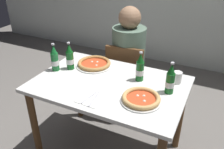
{
  "coord_description": "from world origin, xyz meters",
  "views": [
    {
      "loc": [
        0.74,
        -1.45,
        1.71
      ],
      "look_at": [
        0.0,
        0.05,
        0.8
      ],
      "focal_mm": 38.12,
      "sensor_mm": 36.0,
      "label": 1
    }
  ],
  "objects_px": {
    "beer_bottle_center": "(170,80)",
    "chair_behind_table": "(127,76)",
    "napkin_with_cutlery": "(92,99)",
    "pizza_margherita_near": "(94,64)",
    "dining_table_main": "(109,95)",
    "diner_seated": "(128,66)",
    "pizza_marinara_far": "(141,99)",
    "beer_bottle_extra": "(140,69)",
    "beer_bottle_right": "(70,58)",
    "beer_bottle_left": "(55,59)",
    "paper_cup": "(177,78)"
  },
  "relations": [
    {
      "from": "beer_bottle_center",
      "to": "chair_behind_table",
      "type": "bearing_deg",
      "value": 135.97
    },
    {
      "from": "chair_behind_table",
      "to": "napkin_with_cutlery",
      "type": "distance_m",
      "value": 0.91
    },
    {
      "from": "pizza_margherita_near",
      "to": "napkin_with_cutlery",
      "type": "bearing_deg",
      "value": -62.16
    },
    {
      "from": "pizza_margherita_near",
      "to": "beer_bottle_center",
      "type": "bearing_deg",
      "value": -11.12
    },
    {
      "from": "dining_table_main",
      "to": "diner_seated",
      "type": "distance_m",
      "value": 0.67
    },
    {
      "from": "pizza_margherita_near",
      "to": "chair_behind_table",
      "type": "bearing_deg",
      "value": 68.72
    },
    {
      "from": "pizza_marinara_far",
      "to": "beer_bottle_extra",
      "type": "height_order",
      "value": "beer_bottle_extra"
    },
    {
      "from": "diner_seated",
      "to": "beer_bottle_right",
      "type": "xyz_separation_m",
      "value": [
        -0.31,
        -0.59,
        0.27
      ]
    },
    {
      "from": "diner_seated",
      "to": "pizza_margherita_near",
      "type": "bearing_deg",
      "value": -108.25
    },
    {
      "from": "dining_table_main",
      "to": "pizza_marinara_far",
      "type": "height_order",
      "value": "pizza_marinara_far"
    },
    {
      "from": "diner_seated",
      "to": "pizza_marinara_far",
      "type": "height_order",
      "value": "diner_seated"
    },
    {
      "from": "diner_seated",
      "to": "beer_bottle_right",
      "type": "distance_m",
      "value": 0.72
    },
    {
      "from": "diner_seated",
      "to": "pizza_marinara_far",
      "type": "xyz_separation_m",
      "value": [
        0.42,
        -0.79,
        0.19
      ]
    },
    {
      "from": "beer_bottle_left",
      "to": "napkin_with_cutlery",
      "type": "relative_size",
      "value": 1.3
    },
    {
      "from": "beer_bottle_center",
      "to": "beer_bottle_extra",
      "type": "bearing_deg",
      "value": 163.04
    },
    {
      "from": "napkin_with_cutlery",
      "to": "paper_cup",
      "type": "xyz_separation_m",
      "value": [
        0.49,
        0.49,
        0.04
      ]
    },
    {
      "from": "pizza_margherita_near",
      "to": "pizza_marinara_far",
      "type": "bearing_deg",
      "value": -30.66
    },
    {
      "from": "diner_seated",
      "to": "beer_bottle_left",
      "type": "bearing_deg",
      "value": -121.55
    },
    {
      "from": "diner_seated",
      "to": "napkin_with_cutlery",
      "type": "xyz_separation_m",
      "value": [
        0.1,
        -0.92,
        0.17
      ]
    },
    {
      "from": "pizza_marinara_far",
      "to": "beer_bottle_center",
      "type": "height_order",
      "value": "beer_bottle_center"
    },
    {
      "from": "diner_seated",
      "to": "beer_bottle_extra",
      "type": "distance_m",
      "value": 0.66
    },
    {
      "from": "pizza_marinara_far",
      "to": "napkin_with_cutlery",
      "type": "height_order",
      "value": "pizza_marinara_far"
    },
    {
      "from": "chair_behind_table",
      "to": "beer_bottle_left",
      "type": "relative_size",
      "value": 3.44
    },
    {
      "from": "beer_bottle_left",
      "to": "napkin_with_cutlery",
      "type": "height_order",
      "value": "beer_bottle_left"
    },
    {
      "from": "beer_bottle_right",
      "to": "paper_cup",
      "type": "distance_m",
      "value": 0.91
    },
    {
      "from": "diner_seated",
      "to": "pizza_marinara_far",
      "type": "relative_size",
      "value": 4.16
    },
    {
      "from": "diner_seated",
      "to": "pizza_margherita_near",
      "type": "xyz_separation_m",
      "value": [
        -0.15,
        -0.45,
        0.19
      ]
    },
    {
      "from": "chair_behind_table",
      "to": "dining_table_main",
      "type": "bearing_deg",
      "value": 93.23
    },
    {
      "from": "diner_seated",
      "to": "beer_bottle_extra",
      "type": "bearing_deg",
      "value": -59.05
    },
    {
      "from": "diner_seated",
      "to": "beer_bottle_center",
      "type": "height_order",
      "value": "diner_seated"
    },
    {
      "from": "beer_bottle_center",
      "to": "beer_bottle_right",
      "type": "height_order",
      "value": "same"
    },
    {
      "from": "beer_bottle_center",
      "to": "pizza_marinara_far",
      "type": "bearing_deg",
      "value": -126.58
    },
    {
      "from": "chair_behind_table",
      "to": "pizza_margherita_near",
      "type": "distance_m",
      "value": 0.52
    },
    {
      "from": "pizza_marinara_far",
      "to": "beer_bottle_left",
      "type": "height_order",
      "value": "beer_bottle_left"
    },
    {
      "from": "beer_bottle_right",
      "to": "beer_bottle_extra",
      "type": "distance_m",
      "value": 0.62
    },
    {
      "from": "dining_table_main",
      "to": "paper_cup",
      "type": "height_order",
      "value": "paper_cup"
    },
    {
      "from": "beer_bottle_extra",
      "to": "chair_behind_table",
      "type": "bearing_deg",
      "value": 122.95
    },
    {
      "from": "napkin_with_cutlery",
      "to": "pizza_marinara_far",
      "type": "bearing_deg",
      "value": 21.77
    },
    {
      "from": "dining_table_main",
      "to": "beer_bottle_left",
      "type": "relative_size",
      "value": 4.86
    },
    {
      "from": "chair_behind_table",
      "to": "beer_bottle_left",
      "type": "bearing_deg",
      "value": 49.84
    },
    {
      "from": "pizza_marinara_far",
      "to": "pizza_margherita_near",
      "type": "bearing_deg",
      "value": 149.34
    },
    {
      "from": "pizza_margherita_near",
      "to": "beer_bottle_center",
      "type": "distance_m",
      "value": 0.74
    },
    {
      "from": "pizza_margherita_near",
      "to": "beer_bottle_left",
      "type": "height_order",
      "value": "beer_bottle_left"
    },
    {
      "from": "beer_bottle_left",
      "to": "beer_bottle_right",
      "type": "height_order",
      "value": "same"
    },
    {
      "from": "beer_bottle_right",
      "to": "beer_bottle_extra",
      "type": "bearing_deg",
      "value": 7.11
    },
    {
      "from": "beer_bottle_right",
      "to": "beer_bottle_extra",
      "type": "relative_size",
      "value": 1.0
    },
    {
      "from": "beer_bottle_right",
      "to": "beer_bottle_center",
      "type": "bearing_deg",
      "value": -0.17
    },
    {
      "from": "beer_bottle_extra",
      "to": "napkin_with_cutlery",
      "type": "relative_size",
      "value": 1.3
    },
    {
      "from": "beer_bottle_left",
      "to": "pizza_margherita_near",
      "type": "bearing_deg",
      "value": 39.71
    },
    {
      "from": "dining_table_main",
      "to": "chair_behind_table",
      "type": "xyz_separation_m",
      "value": [
        -0.1,
        0.61,
        -0.15
      ]
    }
  ]
}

